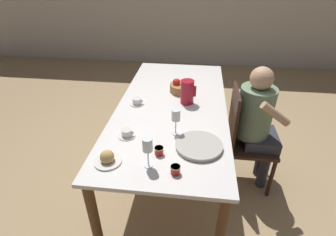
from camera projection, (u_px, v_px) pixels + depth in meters
ground_plane at (172, 169)px, 2.77m from camera, size 20.00×20.00×0.00m
dining_table at (172, 113)px, 2.41m from camera, size 0.97×2.08×0.78m
chair_person_side at (244, 138)px, 2.39m from camera, size 0.42×0.42×0.98m
person_seated at (258, 120)px, 2.29m from camera, size 0.39×0.41×1.18m
red_pitcher at (187, 92)px, 2.34m from camera, size 0.15×0.12×0.22m
wine_glass_water at (176, 116)px, 1.90m from camera, size 0.07×0.07×0.21m
wine_glass_juice at (148, 146)px, 1.59m from camera, size 0.07×0.07×0.21m
teacup_near_person at (127, 133)px, 1.94m from camera, size 0.13×0.13×0.06m
teacup_across at (137, 102)px, 2.36m from camera, size 0.13×0.13×0.06m
serving_tray at (199, 146)px, 1.83m from camera, size 0.33×0.33×0.03m
bread_plate at (107, 158)px, 1.69m from camera, size 0.18×0.18×0.09m
jam_jar_amber at (159, 150)px, 1.76m from camera, size 0.06×0.06×0.06m
jam_jar_red at (175, 169)px, 1.60m from camera, size 0.06×0.06×0.06m
fruit_bowl at (182, 87)px, 2.57m from camera, size 0.23×0.23×0.14m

